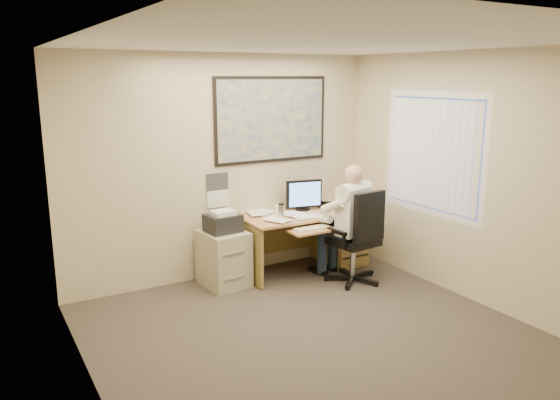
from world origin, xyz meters
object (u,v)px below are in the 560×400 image
desk (323,232)px  filing_cabinet (224,253)px  office_chair (355,256)px  person (352,224)px

desk → filing_cabinet: desk is taller
desk → office_chair: office_chair is taller
filing_cabinet → office_chair: size_ratio=0.80×
desk → filing_cabinet: 1.42m
filing_cabinet → person: size_ratio=0.64×
desk → person: size_ratio=1.13×
filing_cabinet → office_chair: 1.57m
filing_cabinet → person: (1.40, -0.64, 0.32)m
office_chair → desk: bearing=81.8°
desk → person: bearing=-91.7°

